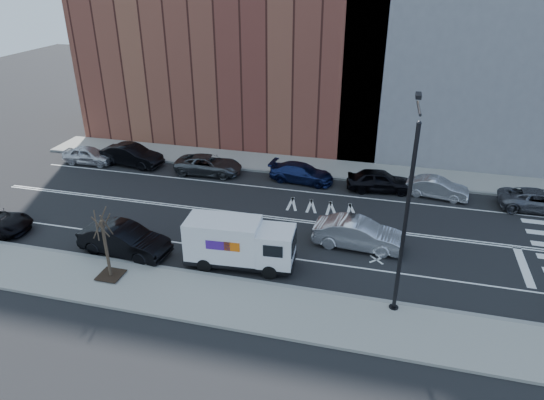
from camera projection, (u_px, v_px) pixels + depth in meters
The scene contains 19 objects.
ground at pixel (283, 219), 30.42m from camera, with size 120.00×120.00×0.00m, color black.
sidewalk_near at pixel (240, 304), 22.73m from camera, with size 44.00×3.60×0.15m, color gray.
sidewalk_far at pixel (308, 166), 38.04m from camera, with size 44.00×3.60×0.15m, color gray.
curb_near at pixel (251, 281), 24.30m from camera, with size 44.00×0.25×0.17m, color gray.
curb_far at pixel (304, 175), 36.47m from camera, with size 44.00×0.25×0.17m, color gray.
road_markings at pixel (283, 219), 30.42m from camera, with size 40.00×8.60×0.01m, color white, non-canonical shape.
bldg_brick at pixel (234, 8), 40.92m from camera, with size 26.00×10.00×22.00m, color brown.
streetlight at pixel (407, 208), 20.61m from camera, with size 0.44×4.02×9.34m.
street_tree at pixel (107, 254), 24.03m from camera, with size 1.20×1.20×3.75m.
fedex_van at pixel (239, 243), 25.18m from camera, with size 5.86×2.36×2.62m.
far_parked_a at pixel (89, 155), 38.53m from camera, with size 1.67×4.14×1.41m, color silver.
far_parked_b at pixel (132, 155), 38.15m from camera, with size 1.74×5.00×1.65m, color black.
far_parked_c at pixel (209, 165), 36.69m from camera, with size 2.33×5.05×1.40m, color #484B4F.
far_parked_d at pixel (301, 173), 35.33m from camera, with size 1.91×4.70×1.36m, color #162150.
far_parked_e at pixel (380, 180), 33.87m from camera, with size 1.82×4.52×1.54m, color black.
far_parked_f at pixel (437, 188), 32.98m from camera, with size 1.43×4.11×1.35m, color #BABABF.
far_parked_g at pixel (538, 200), 31.24m from camera, with size 2.23×4.85×1.35m, color #56585F.
driving_sedan at pixel (358, 234), 27.09m from camera, with size 1.74×5.00×1.65m, color silver.
near_parked_rear_a at pixel (124, 240), 26.48m from camera, with size 1.78×5.10×1.68m, color black.
Camera 1 is at (5.98, -26.12, 14.46)m, focal length 32.00 mm.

